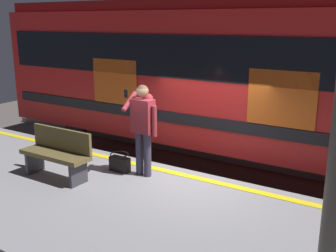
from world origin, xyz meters
TOP-DOWN VIEW (x-y plane):
  - ground_plane at (0.00, 0.00)m, footprint 24.88×24.88m
  - platform at (0.00, 1.86)m, footprint 13.58×3.72m
  - safety_line at (0.00, 0.30)m, footprint 13.30×0.16m
  - track_rail_near at (0.00, -1.58)m, footprint 17.65×0.08m
  - track_rail_far at (0.00, -3.01)m, footprint 17.65×0.08m
  - train_carriage at (0.54, -2.29)m, footprint 11.29×2.87m
  - passenger at (0.58, 0.68)m, footprint 0.57×0.55m
  - handbag at (1.07, 0.78)m, footprint 0.40×0.36m
  - bench at (1.83, 1.62)m, footprint 1.41×0.44m

SIDE VIEW (x-z plane):
  - ground_plane at x=0.00m, z-range 0.00..0.00m
  - track_rail_near at x=0.00m, z-range 0.00..0.16m
  - track_rail_far at x=0.00m, z-range 0.00..0.16m
  - platform at x=0.00m, z-range 0.00..0.86m
  - safety_line at x=0.00m, z-range 0.86..0.87m
  - handbag at x=1.07m, z-range 0.85..1.20m
  - bench at x=1.83m, z-range 0.90..1.80m
  - passenger at x=0.58m, z-range 1.01..2.71m
  - train_carriage at x=0.54m, z-range 0.54..4.49m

